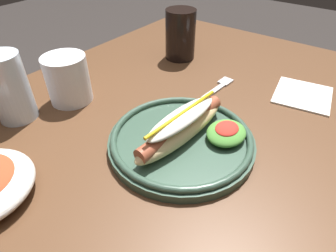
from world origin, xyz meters
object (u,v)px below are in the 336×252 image
Objects in this scene: fork at (219,86)px; soda_cup at (180,35)px; water_cup at (9,88)px; extra_cup at (68,79)px; napkin at (303,95)px; hot_dog_plate at (184,136)px.

soda_cup reaches higher than fork.
water_cup is 0.11m from extra_cup.
water_cup is 0.63m from napkin.
soda_cup is (0.31, 0.22, 0.04)m from hot_dog_plate.
hot_dog_plate is 0.35m from water_cup.
soda_cup is 1.02× the size of napkin.
fork is 0.91× the size of soda_cup.
hot_dog_plate is 0.33m from napkin.
water_cup is at bearing 134.30° from napkin.
hot_dog_plate is 1.98× the size of soda_cup.
napkin is (-0.00, -0.35, -0.06)m from soda_cup.
extra_cup is at bearing 168.85° from soda_cup.
extra_cup is 0.53m from napkin.
water_cup is at bearing 167.25° from soda_cup.
soda_cup is 0.35m from napkin.
extra_cup is (-0.33, 0.07, -0.01)m from soda_cup.
water_cup is 1.32× the size of extra_cup.
napkin is (0.33, -0.41, -0.05)m from extra_cup.
extra_cup reaches higher than napkin.
hot_dog_plate is at bearing -163.27° from fork.
hot_dog_plate is 2.56× the size of extra_cup.
soda_cup is at bearing 89.56° from napkin.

